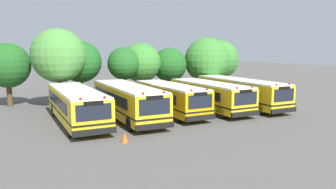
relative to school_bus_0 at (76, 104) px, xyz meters
The scene contains 15 objects.
ground_plane 7.61m from the school_bus_0, ahead, with size 160.00×160.00×0.00m, color #514F4C.
school_bus_0 is the anchor object (origin of this frame).
school_bus_1 3.77m from the school_bus_0, ahead, with size 2.80×10.66×2.68m.
school_bus_2 7.49m from the school_bus_0, ahead, with size 2.49×9.24×2.55m.
school_bus_3 11.23m from the school_bus_0, ahead, with size 2.67×9.55×2.55m.
school_bus_4 14.88m from the school_bus_0, ahead, with size 2.73×11.12×2.64m.
tree_0 10.67m from the school_bus_0, 112.50° to the left, with size 4.07×4.07×5.82m.
tree_1 7.58m from the school_bus_0, 89.74° to the left, with size 4.78×4.78×7.09m.
tree_2 9.07m from the school_bus_0, 74.79° to the left, with size 3.98×3.98×6.04m.
tree_3 9.99m from the school_bus_0, 49.54° to the left, with size 3.22×3.22×5.45m.
tree_4 11.97m from the school_bus_0, 43.46° to the left, with size 4.09×4.09×5.91m.
tree_5 14.43m from the school_bus_0, 34.08° to the left, with size 3.79×3.70×5.40m.
tree_6 17.76m from the school_bus_0, 24.62° to the left, with size 5.07×5.07×6.54m.
tree_7 20.04m from the school_bus_0, 23.40° to the left, with size 4.50×4.50×6.28m.
traffic_cone 6.53m from the school_bus_0, 77.68° to the right, with size 0.43×0.43×0.56m, color #EA5914.
Camera 1 is at (-12.20, -23.56, 5.31)m, focal length 35.16 mm.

